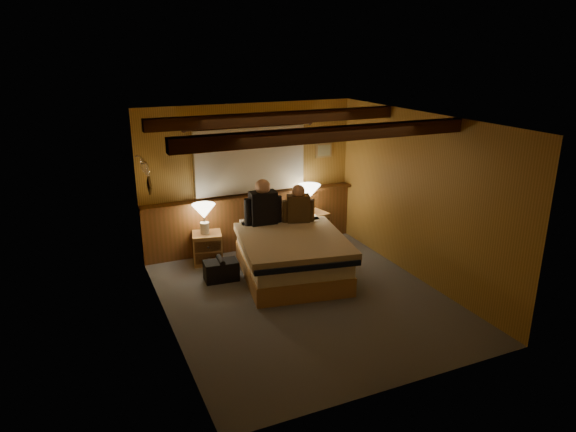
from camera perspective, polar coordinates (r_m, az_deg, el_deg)
floor at (r=7.03m, az=1.81°, el=-9.10°), size 4.20×4.20×0.00m
ceiling at (r=6.30m, az=2.03°, el=10.68°), size 4.20×4.20×0.00m
wall_back at (r=8.43m, az=-4.31°, el=4.28°), size 3.60×0.00×3.60m
wall_left at (r=6.04m, az=-13.66°, el=-1.91°), size 0.00×4.20×4.20m
wall_right at (r=7.49m, az=14.42°, el=1.96°), size 0.00×4.20×4.20m
wall_front at (r=4.89m, az=12.72°, el=-6.75°), size 3.60×0.00×3.60m
wainscot at (r=8.57m, az=-4.05°, el=-0.45°), size 3.60×0.23×0.94m
curtain_window at (r=8.29m, az=-4.19°, el=6.33°), size 2.18×0.09×1.11m
ceiling_beams at (r=6.44m, az=1.43°, el=10.05°), size 3.60×1.65×0.16m
coat_rail at (r=7.43m, az=-15.62°, el=5.45°), size 0.05×0.55×0.24m
framed_print at (r=8.87m, az=3.99°, el=7.30°), size 0.30×0.04×0.25m
bed at (r=7.55m, az=0.35°, el=-4.31°), size 1.74×2.09×0.64m
nightstand_left at (r=8.13m, az=-8.93°, el=-3.53°), size 0.51×0.48×0.49m
nightstand_right at (r=8.72m, az=2.43°, el=-1.45°), size 0.61×0.57×0.58m
lamp_left at (r=7.95m, az=-9.33°, el=0.32°), size 0.36×0.36×0.47m
lamp_right at (r=8.52m, az=2.37°, el=2.54°), size 0.37×0.37×0.49m
person_left at (r=7.84m, az=-2.79°, el=1.18°), size 0.60×0.26×0.73m
person_right at (r=7.94m, az=1.15°, el=1.05°), size 0.49×0.29×0.62m
duffel_bag at (r=7.54m, az=-7.44°, el=-5.98°), size 0.51×0.33×0.35m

